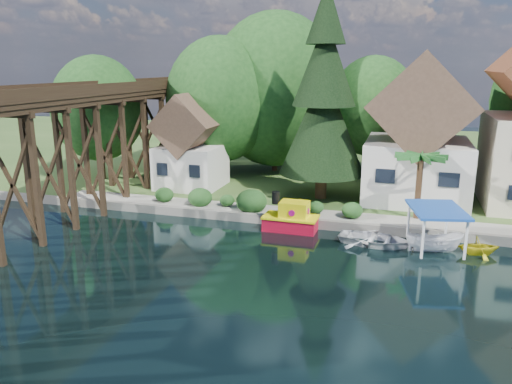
{
  "coord_description": "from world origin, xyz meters",
  "views": [
    {
      "loc": [
        6.08,
        -23.29,
        10.57
      ],
      "look_at": [
        -2.76,
        6.0,
        2.72
      ],
      "focal_mm": 35.0,
      "sensor_mm": 36.0,
      "label": 1
    }
  ],
  "objects_px": {
    "conifer": "(324,98)",
    "boat_yellow": "(479,244)",
    "palm_tree": "(421,159)",
    "boat_white_a": "(376,238)",
    "boat_canopy": "(435,233)",
    "trestle_bridge": "(66,143)",
    "shed": "(191,148)",
    "house_left": "(418,139)",
    "tugboat": "(291,219)"
  },
  "relations": [
    {
      "from": "conifer",
      "to": "boat_yellow",
      "type": "bearing_deg",
      "value": -37.33
    },
    {
      "from": "conifer",
      "to": "palm_tree",
      "type": "xyz_separation_m",
      "value": [
        7.07,
        -3.52,
        -3.55
      ]
    },
    {
      "from": "conifer",
      "to": "boat_white_a",
      "type": "distance_m",
      "value": 12.08
    },
    {
      "from": "boat_canopy",
      "to": "trestle_bridge",
      "type": "bearing_deg",
      "value": -178.58
    },
    {
      "from": "trestle_bridge",
      "to": "palm_tree",
      "type": "height_order",
      "value": "trestle_bridge"
    },
    {
      "from": "shed",
      "to": "boat_white_a",
      "type": "xyz_separation_m",
      "value": [
        15.78,
        -8.56,
        -3.37
      ]
    },
    {
      "from": "house_left",
      "to": "boat_yellow",
      "type": "xyz_separation_m",
      "value": [
        3.52,
        -9.98,
        -4.53
      ]
    },
    {
      "from": "boat_white_a",
      "to": "tugboat",
      "type": "bearing_deg",
      "value": 84.14
    },
    {
      "from": "palm_tree",
      "to": "boat_yellow",
      "type": "distance_m",
      "value": 6.86
    },
    {
      "from": "tugboat",
      "to": "shed",
      "type": "bearing_deg",
      "value": 144.65
    },
    {
      "from": "tugboat",
      "to": "boat_white_a",
      "type": "relative_size",
      "value": 0.82
    },
    {
      "from": "boat_white_a",
      "to": "palm_tree",
      "type": "bearing_deg",
      "value": -20.55
    },
    {
      "from": "palm_tree",
      "to": "shed",
      "type": "bearing_deg",
      "value": 167.47
    },
    {
      "from": "boat_white_a",
      "to": "boat_yellow",
      "type": "relative_size",
      "value": 1.9
    },
    {
      "from": "boat_white_a",
      "to": "boat_canopy",
      "type": "xyz_separation_m",
      "value": [
        3.33,
        -0.17,
        0.67
      ]
    },
    {
      "from": "shed",
      "to": "palm_tree",
      "type": "bearing_deg",
      "value": -12.53
    },
    {
      "from": "conifer",
      "to": "shed",
      "type": "bearing_deg",
      "value": 177.36
    },
    {
      "from": "shed",
      "to": "boat_yellow",
      "type": "height_order",
      "value": "shed"
    },
    {
      "from": "shed",
      "to": "boat_canopy",
      "type": "relative_size",
      "value": 1.72
    },
    {
      "from": "shed",
      "to": "tugboat",
      "type": "bearing_deg",
      "value": -35.35
    },
    {
      "from": "trestle_bridge",
      "to": "boat_yellow",
      "type": "height_order",
      "value": "trestle_bridge"
    },
    {
      "from": "palm_tree",
      "to": "boat_canopy",
      "type": "xyz_separation_m",
      "value": [
        0.97,
        -4.7,
        -3.46
      ]
    },
    {
      "from": "boat_yellow",
      "to": "trestle_bridge",
      "type": "bearing_deg",
      "value": 78.67
    },
    {
      "from": "house_left",
      "to": "tugboat",
      "type": "bearing_deg",
      "value": -131.13
    },
    {
      "from": "boat_canopy",
      "to": "boat_yellow",
      "type": "bearing_deg",
      "value": 6.03
    },
    {
      "from": "conifer",
      "to": "tugboat",
      "type": "height_order",
      "value": "conifer"
    },
    {
      "from": "tugboat",
      "to": "boat_yellow",
      "type": "xyz_separation_m",
      "value": [
        11.21,
        -1.17,
        -0.17
      ]
    },
    {
      "from": "conifer",
      "to": "boat_canopy",
      "type": "distance_m",
      "value": 13.47
    },
    {
      "from": "shed",
      "to": "tugboat",
      "type": "xyz_separation_m",
      "value": [
        10.31,
        -7.31,
        -3.06
      ]
    },
    {
      "from": "tugboat",
      "to": "boat_canopy",
      "type": "height_order",
      "value": "boat_canopy"
    },
    {
      "from": "house_left",
      "to": "boat_canopy",
      "type": "bearing_deg",
      "value": -83.83
    },
    {
      "from": "house_left",
      "to": "palm_tree",
      "type": "bearing_deg",
      "value": -88.57
    },
    {
      "from": "trestle_bridge",
      "to": "shed",
      "type": "height_order",
      "value": "trestle_bridge"
    },
    {
      "from": "boat_yellow",
      "to": "house_left",
      "type": "bearing_deg",
      "value": 6.25
    },
    {
      "from": "boat_canopy",
      "to": "conifer",
      "type": "bearing_deg",
      "value": 134.34
    },
    {
      "from": "palm_tree",
      "to": "trestle_bridge",
      "type": "bearing_deg",
      "value": -167.11
    },
    {
      "from": "trestle_bridge",
      "to": "conifer",
      "type": "bearing_deg",
      "value": 28.75
    },
    {
      "from": "trestle_bridge",
      "to": "boat_canopy",
      "type": "relative_size",
      "value": 9.67
    },
    {
      "from": "tugboat",
      "to": "palm_tree",
      "type": "bearing_deg",
      "value": 22.72
    },
    {
      "from": "trestle_bridge",
      "to": "boat_white_a",
      "type": "distance_m",
      "value": 21.36
    },
    {
      "from": "tugboat",
      "to": "house_left",
      "type": "bearing_deg",
      "value": 48.87
    },
    {
      "from": "boat_yellow",
      "to": "tugboat",
      "type": "bearing_deg",
      "value": 70.9
    },
    {
      "from": "conifer",
      "to": "boat_white_a",
      "type": "xyz_separation_m",
      "value": [
        4.71,
        -8.05,
        -7.68
      ]
    },
    {
      "from": "conifer",
      "to": "boat_canopy",
      "type": "xyz_separation_m",
      "value": [
        8.03,
        -8.22,
        -7.01
      ]
    },
    {
      "from": "boat_white_a",
      "to": "boat_yellow",
      "type": "xyz_separation_m",
      "value": [
        5.74,
        0.08,
        0.15
      ]
    },
    {
      "from": "house_left",
      "to": "boat_white_a",
      "type": "xyz_separation_m",
      "value": [
        -2.22,
        -10.06,
        -4.69
      ]
    },
    {
      "from": "house_left",
      "to": "tugboat",
      "type": "height_order",
      "value": "house_left"
    },
    {
      "from": "house_left",
      "to": "conifer",
      "type": "bearing_deg",
      "value": -163.82
    },
    {
      "from": "shed",
      "to": "boat_canopy",
      "type": "distance_m",
      "value": 21.18
    },
    {
      "from": "shed",
      "to": "conifer",
      "type": "relative_size",
      "value": 0.49
    }
  ]
}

